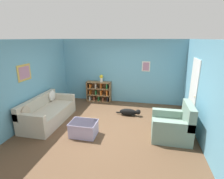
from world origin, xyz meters
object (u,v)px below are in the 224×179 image
object	(u,v)px
bookshelf	(99,92)
vase	(101,78)
couch	(48,113)
recliner_chair	(173,126)
dog	(129,112)
coffee_table	(84,128)

from	to	relation	value
bookshelf	vase	bearing A→B (deg)	-10.31
couch	bookshelf	size ratio (longest dim) A/B	1.93
recliner_chair	bookshelf	bearing A→B (deg)	139.39
recliner_chair	dog	world-z (taller)	recliner_chair
couch	dog	distance (m)	2.75
coffee_table	vase	world-z (taller)	vase
bookshelf	vase	size ratio (longest dim) A/B	3.42
vase	couch	bearing A→B (deg)	-118.69
coffee_table	dog	xyz separation A→B (m)	(1.10, 1.58, -0.09)
dog	vase	distance (m)	2.01
recliner_chair	coffee_table	size ratio (longest dim) A/B	1.37
vase	dog	bearing A→B (deg)	-41.57
recliner_chair	coffee_table	xyz separation A→B (m)	(-2.42, -0.41, -0.12)
recliner_chair	dog	xyz separation A→B (m)	(-1.32, 1.17, -0.22)
couch	bookshelf	bearing A→B (deg)	63.77
recliner_chair	couch	bearing A→B (deg)	177.74
coffee_table	vase	xyz separation A→B (m)	(-0.24, 2.77, 0.82)
couch	vase	distance (m)	2.62
bookshelf	dog	world-z (taller)	bookshelf
dog	bookshelf	bearing A→B (deg)	140.21
bookshelf	recliner_chair	bearing A→B (deg)	-40.61
coffee_table	dog	size ratio (longest dim) A/B	0.82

